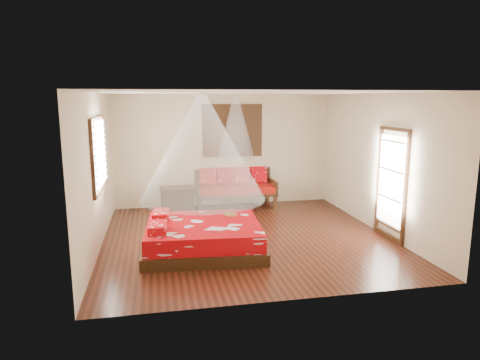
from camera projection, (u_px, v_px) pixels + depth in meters
The scene contains 10 objects.
room at pixel (246, 167), 8.19m from camera, with size 5.54×5.54×2.84m.
bed at pixel (203, 237), 7.69m from camera, with size 2.23×2.05×0.64m.
daybed at pixel (235, 187), 10.70m from camera, with size 1.96×0.87×0.98m.
storage_chest at pixel (177, 198), 10.53m from camera, with size 0.85×0.65×0.55m.
shutter_panel at pixel (232, 131), 10.75m from camera, with size 1.52×0.06×1.32m.
window_left at pixel (99, 154), 7.80m from camera, with size 0.10×1.74×1.34m.
glazed_door at pixel (391, 185), 8.19m from camera, with size 0.08×1.02×2.16m.
wine_tray at pixel (230, 212), 8.16m from camera, with size 0.26×0.26×0.21m.
mosquito_net_main at pixel (202, 148), 7.39m from camera, with size 2.19×2.19×1.80m, color white.
mosquito_net_daybed at pixel (236, 128), 10.29m from camera, with size 0.91×0.91×1.50m, color white.
Camera 1 is at (-1.70, -7.91, 2.69)m, focal length 32.00 mm.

